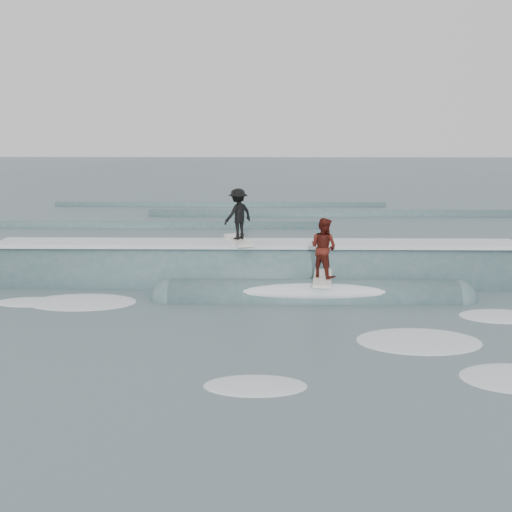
{
  "coord_description": "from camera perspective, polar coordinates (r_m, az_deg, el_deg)",
  "views": [
    {
      "loc": [
        0.27,
        -15.73,
        5.37
      ],
      "look_at": [
        0.0,
        2.65,
        1.1
      ],
      "focal_mm": 40.0,
      "sensor_mm": 36.0,
      "label": 1
    }
  ],
  "objects": [
    {
      "name": "surfer_red",
      "position": [
        17.7,
        6.75,
        0.58
      ],
      "size": [
        1.14,
        2.05,
        1.95
      ],
      "color": "white",
      "rests_on": "ground"
    },
    {
      "name": "breaking_wave",
      "position": [
        19.82,
        0.73,
        -2.54
      ],
      "size": [
        22.07,
        4.09,
        2.62
      ],
      "color": "#375D5D",
      "rests_on": "ground"
    },
    {
      "name": "whitewater",
      "position": [
        15.4,
        0.92,
        -7.34
      ],
      "size": [
        15.98,
        7.6,
        0.1
      ],
      "color": "white",
      "rests_on": "ground"
    },
    {
      "name": "far_swells",
      "position": [
        33.85,
        -1.84,
        3.94
      ],
      "size": [
        34.12,
        8.65,
        0.8
      ],
      "color": "#375D5D",
      "rests_on": "ground"
    },
    {
      "name": "ground",
      "position": [
        16.63,
        -0.13,
        -5.77
      ],
      "size": [
        160.0,
        160.0,
        0.0
      ],
      "primitive_type": "plane",
      "color": "#3D555A",
      "rests_on": "ground"
    },
    {
      "name": "surfer_black",
      "position": [
        19.65,
        -1.8,
        4.02
      ],
      "size": [
        1.26,
        2.07,
        1.85
      ],
      "color": "silver",
      "rests_on": "ground"
    }
  ]
}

